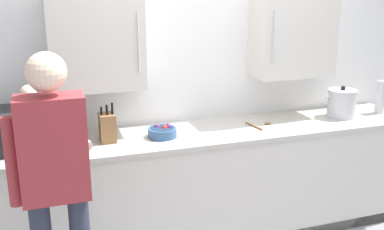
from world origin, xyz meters
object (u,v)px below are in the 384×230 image
at_px(wooden_spoon, 261,124).
at_px(knife_block, 107,127).
at_px(thermos_flask, 380,97).
at_px(person_figure, 55,180).
at_px(fruit_bowl, 163,132).
at_px(stock_pot, 342,103).
at_px(microwave_oven, 13,130).

bearing_deg(wooden_spoon, knife_block, 179.36).
relative_size(thermos_flask, knife_block, 1.01).
distance_m(thermos_flask, person_figure, 2.90).
distance_m(knife_block, person_figure, 0.90).
bearing_deg(fruit_bowl, person_figure, -135.55).
xyz_separation_m(wooden_spoon, person_figure, (-1.61, -0.79, 0.09)).
bearing_deg(thermos_flask, wooden_spoon, -179.59).
bearing_deg(wooden_spoon, person_figure, -153.83).
relative_size(stock_pot, person_figure, 0.20).
xyz_separation_m(microwave_oven, fruit_bowl, (1.03, -0.08, -0.09)).
bearing_deg(stock_pot, knife_block, -179.98).
distance_m(microwave_oven, knife_block, 0.63).
bearing_deg(microwave_oven, person_figure, -74.06).
relative_size(fruit_bowl, person_figure, 0.13).
bearing_deg(thermos_flask, knife_block, 179.88).
xyz_separation_m(microwave_oven, person_figure, (0.24, -0.85, -0.04)).
bearing_deg(microwave_oven, thermos_flask, -0.94).
bearing_deg(microwave_oven, fruit_bowl, -4.40).
bearing_deg(fruit_bowl, knife_block, 175.02).
height_order(wooden_spoon, person_figure, person_figure).
bearing_deg(microwave_oven, stock_pot, -0.95).
distance_m(stock_pot, thermos_flask, 0.40).
relative_size(wooden_spoon, thermos_flask, 0.74).
distance_m(microwave_oven, person_figure, 0.89).
bearing_deg(microwave_oven, knife_block, -4.03).
bearing_deg(stock_pot, microwave_oven, 179.05).
xyz_separation_m(fruit_bowl, knife_block, (-0.40, 0.03, 0.06)).
distance_m(thermos_flask, knife_block, 2.40).
bearing_deg(stock_pot, thermos_flask, -0.84).
xyz_separation_m(microwave_oven, stock_pot, (2.63, -0.04, -0.02)).
relative_size(wooden_spoon, knife_block, 0.75).
relative_size(microwave_oven, thermos_flask, 2.64).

